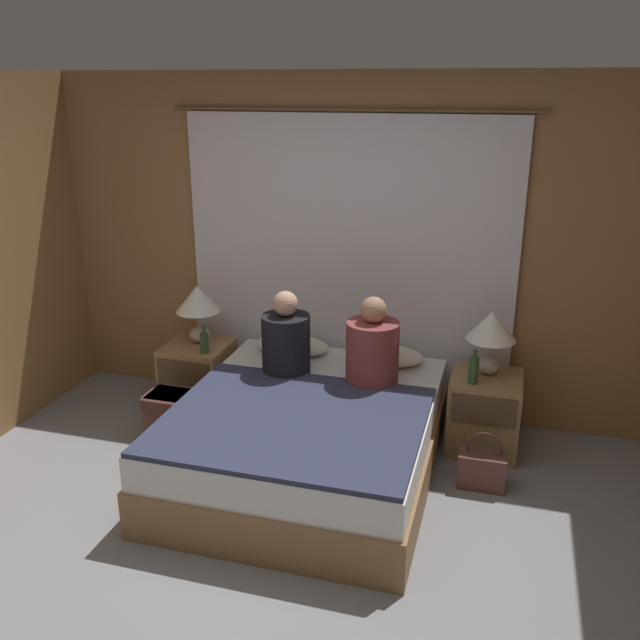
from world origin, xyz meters
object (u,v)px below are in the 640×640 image
(pillow_left, at_px, (292,345))
(beer_bottle_on_left_stand, at_px, (204,342))
(lamp_right, at_px, (491,330))
(person_right_in_bed, at_px, (372,349))
(lamp_left, at_px, (198,303))
(backpack_on_floor, at_px, (172,415))
(bed, at_px, (308,438))
(pillow_right, at_px, (385,355))
(nightstand_right, at_px, (484,413))
(person_left_in_bed, at_px, (286,341))
(nightstand_left, at_px, (199,378))
(beer_bottle_on_right_stand, at_px, (473,370))
(handbag_on_floor, at_px, (482,468))

(pillow_left, distance_m, beer_bottle_on_left_stand, 0.64)
(lamp_right, relative_size, person_right_in_bed, 0.74)
(lamp_left, bearing_deg, lamp_right, 0.00)
(beer_bottle_on_left_stand, relative_size, backpack_on_floor, 0.54)
(bed, relative_size, pillow_right, 3.44)
(nightstand_right, relative_size, person_left_in_bed, 0.91)
(nightstand_left, bearing_deg, beer_bottle_on_left_stand, -43.50)
(beer_bottle_on_right_stand, distance_m, handbag_on_floor, 0.64)
(person_left_in_bed, distance_m, beer_bottle_on_right_stand, 1.27)
(bed, relative_size, nightstand_right, 3.54)
(nightstand_left, relative_size, backpack_on_floor, 1.40)
(person_right_in_bed, height_order, backpack_on_floor, person_right_in_bed)
(nightstand_left, xyz_separation_m, nightstand_right, (2.14, 0.00, 0.00))
(nightstand_right, relative_size, lamp_right, 1.21)
(pillow_left, distance_m, beer_bottle_on_right_stand, 1.36)
(pillow_left, height_order, pillow_right, same)
(nightstand_right, xyz_separation_m, handbag_on_floor, (0.03, -0.48, -0.15))
(pillow_right, bearing_deg, handbag_on_floor, -38.75)
(pillow_left, height_order, beer_bottle_on_right_stand, beer_bottle_on_right_stand)
(backpack_on_floor, height_order, handbag_on_floor, backpack_on_floor)
(nightstand_left, xyz_separation_m, beer_bottle_on_right_stand, (2.06, -0.12, 0.36))
(beer_bottle_on_left_stand, bearing_deg, handbag_on_floor, -10.01)
(bed, xyz_separation_m, lamp_left, (-1.07, 0.70, 0.60))
(beer_bottle_on_right_stand, height_order, handbag_on_floor, beer_bottle_on_right_stand)
(pillow_left, xyz_separation_m, person_left_in_bed, (0.08, -0.36, 0.18))
(bed, bearing_deg, backpack_on_floor, 174.15)
(person_left_in_bed, xyz_separation_m, backpack_on_floor, (-0.76, -0.28, -0.53))
(nightstand_left, relative_size, pillow_left, 0.97)
(nightstand_right, height_order, person_left_in_bed, person_left_in_bed)
(nightstand_right, bearing_deg, lamp_left, 178.25)
(nightstand_right, distance_m, backpack_on_floor, 2.17)
(lamp_right, distance_m, beer_bottle_on_left_stand, 2.04)
(nightstand_right, distance_m, handbag_on_floor, 0.50)
(beer_bottle_on_right_stand, bearing_deg, lamp_right, 64.74)
(beer_bottle_on_left_stand, bearing_deg, backpack_on_floor, -101.87)
(lamp_right, bearing_deg, bed, -146.97)
(nightstand_right, height_order, lamp_left, lamp_left)
(pillow_left, distance_m, handbag_on_floor, 1.63)
(bed, bearing_deg, lamp_right, 33.03)
(nightstand_right, height_order, pillow_right, pillow_right)
(backpack_on_floor, bearing_deg, pillow_right, 25.14)
(pillow_left, xyz_separation_m, beer_bottle_on_left_stand, (-0.60, -0.24, 0.05))
(lamp_right, distance_m, person_right_in_bed, 0.81)
(bed, height_order, person_left_in_bed, person_left_in_bed)
(person_right_in_bed, bearing_deg, backpack_on_floor, -168.16)
(bed, height_order, nightstand_left, nightstand_left)
(person_left_in_bed, bearing_deg, lamp_left, 159.04)
(pillow_left, bearing_deg, lamp_right, -2.22)
(beer_bottle_on_right_stand, xyz_separation_m, backpack_on_floor, (-2.01, -0.40, -0.42))
(beer_bottle_on_right_stand, bearing_deg, nightstand_left, 176.62)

